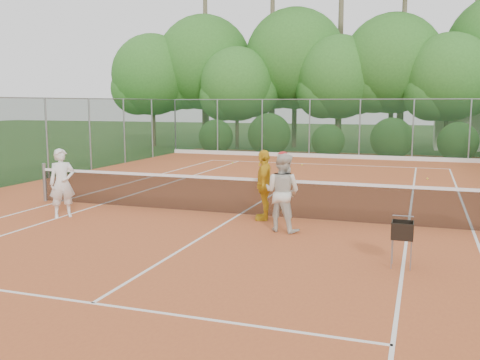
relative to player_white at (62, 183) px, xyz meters
name	(u,v)px	position (x,y,z in m)	size (l,w,h in m)	color
ground	(239,216)	(4.06, 1.65, -0.87)	(120.00, 120.00, 0.00)	#264619
clay_court	(239,215)	(4.06, 1.65, -0.86)	(18.00, 36.00, 0.02)	#B45529
tennis_net	(239,195)	(4.06, 1.65, -0.34)	(11.97, 0.10, 1.10)	gray
player_white	(62,183)	(0.00, 0.00, 0.00)	(0.62, 0.41, 1.71)	white
player_center_grp	(282,192)	(5.52, 0.34, 0.02)	(0.98, 0.84, 1.77)	beige
player_yellow	(264,185)	(4.81, 1.32, 0.00)	(1.00, 0.42, 1.71)	gold
ball_hopper	(402,231)	(8.14, -1.56, -0.22)	(0.35, 0.35, 0.80)	gray
stray_ball_a	(233,163)	(0.01, 12.49, -0.82)	(0.07, 0.07, 0.07)	#C3DD33
stray_ball_b	(302,165)	(3.26, 12.76, -0.82)	(0.07, 0.07, 0.07)	yellow
stray_ball_c	(427,179)	(8.63, 9.88, -0.82)	(0.07, 0.07, 0.07)	yellow
court_markings	(239,215)	(4.06, 1.65, -0.85)	(11.03, 23.83, 0.01)	white
fence_back	(334,129)	(4.06, 16.65, 0.65)	(18.07, 0.07, 3.00)	#19381E
tropical_treeline	(374,64)	(5.49, 21.87, 4.24)	(32.10, 8.49, 15.03)	brown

